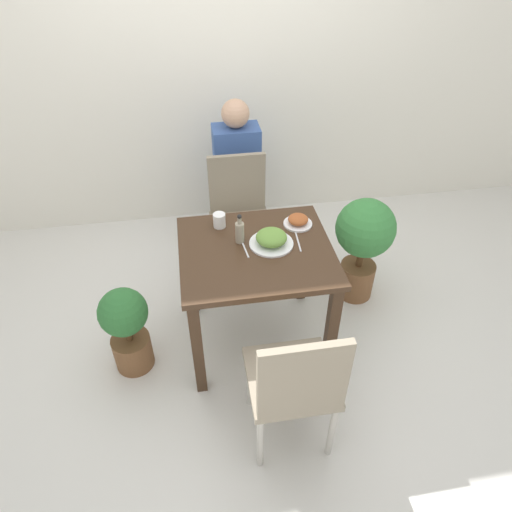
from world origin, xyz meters
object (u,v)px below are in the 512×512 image
chair_far (240,213)px  side_plate (298,221)px  chair_near (295,383)px  potted_plant_left (127,327)px  food_plate (271,239)px  sauce_bottle (240,231)px  person_figure (237,176)px  drink_cup (219,220)px  potted_plant_right (363,240)px

chair_far → side_plate: size_ratio=5.26×
chair_near → potted_plant_left: size_ratio=1.52×
food_plate → side_plate: food_plate is taller
side_plate → sauce_bottle: size_ratio=0.93×
sauce_bottle → person_figure: 1.06m
side_plate → chair_far: bearing=118.4°
side_plate → sauce_bottle: (-0.36, -0.11, 0.04)m
potted_plant_left → food_plate: bearing=7.5°
potted_plant_left → drink_cup: bearing=29.4°
chair_far → sauce_bottle: (-0.08, -0.63, 0.30)m
person_figure → drink_cup: bearing=-103.9°
food_plate → chair_far: bearing=97.4°
food_plate → sauce_bottle: (-0.17, 0.05, 0.03)m
food_plate → potted_plant_right: size_ratio=0.32×
side_plate → potted_plant_right: bearing=12.4°
chair_near → person_figure: size_ratio=0.77×
sauce_bottle → drink_cup: bearing=120.5°
drink_cup → person_figure: 0.91m
drink_cup → person_figure: (0.21, 0.86, -0.20)m
chair_far → potted_plant_right: size_ratio=1.16×
sauce_bottle → potted_plant_right: (0.85, 0.22, -0.32)m
food_plate → person_figure: 1.10m
chair_near → potted_plant_right: (0.71, 1.03, -0.02)m
food_plate → potted_plant_right: (0.68, 0.27, -0.29)m
person_figure → food_plate: bearing=-87.1°
chair_far → side_plate: chair_far is taller
chair_far → potted_plant_left: bearing=-134.1°
chair_near → side_plate: bearing=-103.4°
person_figure → sauce_bottle: bearing=-96.4°
side_plate → potted_plant_left: bearing=-165.3°
side_plate → person_figure: person_figure is taller
food_plate → sauce_bottle: 0.18m
drink_cup → sauce_bottle: sauce_bottle is taller
chair_near → potted_plant_left: 1.07m
food_plate → potted_plant_left: 0.98m
chair_far → sauce_bottle: size_ratio=4.89×
sauce_bottle → chair_far: bearing=82.7°
chair_far → side_plate: bearing=-61.6°
food_plate → potted_plant_left: (-0.86, -0.11, -0.44)m
chair_near → potted_plant_right: 1.25m
chair_far → side_plate: (0.28, -0.52, 0.26)m
drink_cup → chair_far: bearing=68.9°
sauce_bottle → person_figure: person_figure is taller
food_plate → sauce_bottle: bearing=162.3°
chair_near → drink_cup: bearing=-76.3°
potted_plant_left → potted_plant_right: potted_plant_right is taller
side_plate → food_plate: bearing=-139.5°
chair_near → chair_far: bearing=-87.6°
sauce_bottle → potted_plant_left: bearing=-166.4°
chair_far → drink_cup: size_ratio=10.42×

